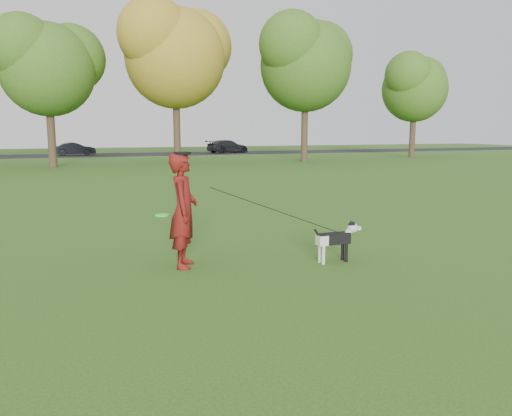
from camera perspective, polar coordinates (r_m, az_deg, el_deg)
name	(u,v)px	position (r m, az deg, el deg)	size (l,w,h in m)	color
ground	(260,262)	(8.79, 0.49, -6.14)	(120.00, 120.00, 0.00)	#285116
road	(105,155)	(48.08, -16.92, 5.82)	(120.00, 7.00, 0.02)	black
man	(183,210)	(8.37, -8.29, -0.27)	(0.70, 0.46, 1.92)	#580D0C
dog	(337,237)	(8.80, 9.26, -3.33)	(0.94, 0.19, 0.72)	black
car_mid	(75,149)	(47.96, -19.98, 6.36)	(1.22, 3.49, 1.15)	black
car_right	(228,146)	(50.21, -3.25, 7.04)	(1.78, 4.38, 1.27)	black
man_held_items	(278,211)	(8.52, 2.57, -0.39)	(3.18, 0.77, 1.45)	#32FF20
tree_row	(90,47)	(34.41, -18.40, 17.04)	(51.74, 8.86, 12.01)	#38281C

